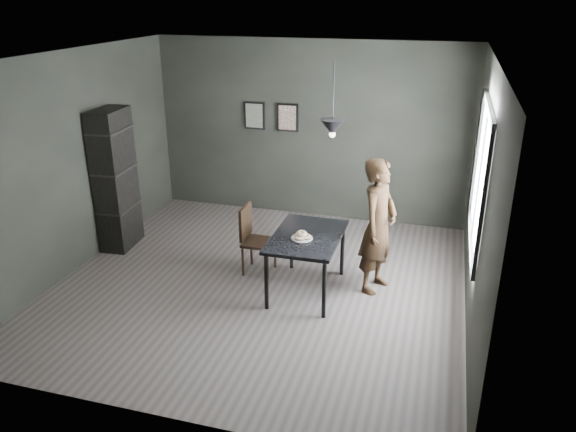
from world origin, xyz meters
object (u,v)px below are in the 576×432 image
(white_plate, at_px, (302,239))
(wood_chair, at_px, (253,235))
(cafe_table, at_px, (307,241))
(woman, at_px, (378,226))
(pendant_lamp, at_px, (332,127))
(shelf_unit, at_px, (115,180))

(white_plate, height_order, wood_chair, wood_chair)
(cafe_table, distance_m, woman, 0.87)
(white_plate, distance_m, woman, 0.94)
(cafe_table, distance_m, wood_chair, 0.88)
(woman, height_order, pendant_lamp, pendant_lamp)
(woman, relative_size, pendant_lamp, 1.94)
(cafe_table, xyz_separation_m, pendant_lamp, (0.25, 0.10, 1.38))
(cafe_table, distance_m, pendant_lamp, 1.41)
(cafe_table, xyz_separation_m, woman, (0.80, 0.30, 0.17))
(cafe_table, bearing_deg, woman, 20.50)
(cafe_table, relative_size, pendant_lamp, 1.39)
(white_plate, height_order, shelf_unit, shelf_unit)
(woman, relative_size, wood_chair, 1.85)
(white_plate, height_order, woman, woman)
(white_plate, xyz_separation_m, wood_chair, (-0.77, 0.45, -0.24))
(white_plate, xyz_separation_m, pendant_lamp, (0.28, 0.23, 1.29))
(shelf_unit, xyz_separation_m, pendant_lamp, (3.17, -0.47, 1.06))
(white_plate, distance_m, shelf_unit, 2.98)
(white_plate, bearing_deg, shelf_unit, 166.34)
(cafe_table, height_order, white_plate, white_plate)
(cafe_table, height_order, wood_chair, wood_chair)
(wood_chair, bearing_deg, cafe_table, -21.88)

